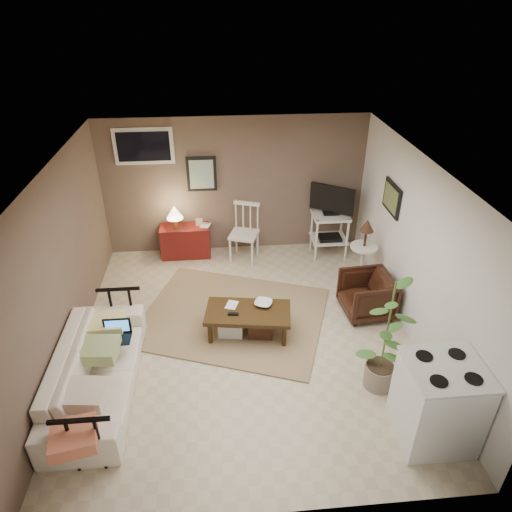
{
  "coord_description": "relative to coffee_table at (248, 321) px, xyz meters",
  "views": [
    {
      "loc": [
        -0.29,
        -4.87,
        4.17
      ],
      "look_at": [
        0.18,
        0.35,
        1.06
      ],
      "focal_mm": 32.0,
      "sensor_mm": 36.0,
      "label": 1
    }
  ],
  "objects": [
    {
      "name": "floor",
      "position": [
        -0.03,
        -0.02,
        -0.24
      ],
      "size": [
        5.0,
        5.0,
        0.0
      ],
      "primitive_type": "plane",
      "color": "#C1B293",
      "rests_on": "ground"
    },
    {
      "name": "art_back",
      "position": [
        -0.58,
        2.46,
        1.21
      ],
      "size": [
        0.5,
        0.03,
        0.6
      ],
      "primitive_type": "cube",
      "color": "black"
    },
    {
      "name": "art_right",
      "position": [
        2.19,
        1.03,
        1.28
      ],
      "size": [
        0.03,
        0.6,
        0.45
      ],
      "primitive_type": "cube",
      "color": "black"
    },
    {
      "name": "window",
      "position": [
        -1.48,
        2.46,
        1.71
      ],
      "size": [
        0.96,
        0.03,
        0.6
      ],
      "primitive_type": "cube",
      "color": "silver"
    },
    {
      "name": "rug",
      "position": [
        -0.19,
        0.41,
        -0.23
      ],
      "size": [
        3.1,
        2.79,
        0.02
      ],
      "primitive_type": "cube",
      "rotation": [
        0.0,
        0.0,
        -0.34
      ],
      "color": "#9A7B59",
      "rests_on": "floor"
    },
    {
      "name": "coffee_table",
      "position": [
        0.0,
        0.0,
        0.0
      ],
      "size": [
        1.21,
        0.75,
        0.43
      ],
      "color": "#38260F",
      "rests_on": "floor"
    },
    {
      "name": "sofa",
      "position": [
        -1.83,
        -0.84,
        0.18
      ],
      "size": [
        0.63,
        2.17,
        0.85
      ],
      "primitive_type": "imported",
      "rotation": [
        0.0,
        0.0,
        1.57
      ],
      "color": "silver",
      "rests_on": "floor"
    },
    {
      "name": "sofa_pillows",
      "position": [
        -1.78,
        -1.09,
        0.28
      ],
      "size": [
        0.42,
        2.07,
        0.15
      ],
      "primitive_type": null,
      "color": "beige",
      "rests_on": "sofa"
    },
    {
      "name": "sofa_end_rails",
      "position": [
        -1.71,
        -0.84,
        0.12
      ],
      "size": [
        0.58,
        2.17,
        0.73
      ],
      "primitive_type": null,
      "color": "black",
      "rests_on": "floor"
    },
    {
      "name": "laptop",
      "position": [
        -1.62,
        -0.46,
        0.31
      ],
      "size": [
        0.33,
        0.24,
        0.23
      ],
      "color": "black",
      "rests_on": "sofa"
    },
    {
      "name": "red_console",
      "position": [
        -0.94,
        2.26,
        0.1
      ],
      "size": [
        0.86,
        0.38,
        0.99
      ],
      "color": "maroon",
      "rests_on": "floor"
    },
    {
      "name": "spindle_chair",
      "position": [
        0.1,
        2.07,
        0.23
      ],
      "size": [
        0.58,
        0.58,
        1.01
      ],
      "color": "silver",
      "rests_on": "floor"
    },
    {
      "name": "tv_stand",
      "position": [
        1.6,
        2.07,
        0.45
      ],
      "size": [
        0.68,
        0.5,
        1.31
      ],
      "color": "silver",
      "rests_on": "floor"
    },
    {
      "name": "side_table",
      "position": [
        1.91,
        1.11,
        0.47
      ],
      "size": [
        0.43,
        0.43,
        1.15
      ],
      "color": "silver",
      "rests_on": "floor"
    },
    {
      "name": "armchair",
      "position": [
        1.76,
        0.34,
        0.11
      ],
      "size": [
        0.69,
        0.73,
        0.7
      ],
      "primitive_type": "imported",
      "rotation": [
        0.0,
        0.0,
        -1.48
      ],
      "color": "black",
      "rests_on": "floor"
    },
    {
      "name": "potted_plant",
      "position": [
        1.5,
        -1.07,
        0.57
      ],
      "size": [
        0.38,
        0.38,
        1.53
      ],
      "color": "gray",
      "rests_on": "floor"
    },
    {
      "name": "stove",
      "position": [
        1.83,
        -1.82,
        0.25
      ],
      "size": [
        0.76,
        0.71,
        1.0
      ],
      "color": "silver",
      "rests_on": "floor"
    },
    {
      "name": "bowl",
      "position": [
        0.23,
        0.11,
        0.29
      ],
      "size": [
        0.24,
        0.14,
        0.23
      ],
      "primitive_type": "imported",
      "rotation": [
        0.0,
        0.0,
        -0.4
      ],
      "color": "#38260F",
      "rests_on": "coffee_table"
    },
    {
      "name": "book_table",
      "position": [
        -0.27,
        0.16,
        0.27
      ],
      "size": [
        0.14,
        0.06,
        0.2
      ],
      "primitive_type": "imported",
      "rotation": [
        0.0,
        0.0,
        -0.35
      ],
      "color": "#38260F",
      "rests_on": "coffee_table"
    },
    {
      "name": "book_console",
      "position": [
        -0.64,
        2.28,
        0.43
      ],
      "size": [
        0.15,
        0.06,
        0.21
      ],
      "primitive_type": "imported",
      "rotation": [
        0.0,
        0.0,
        -0.3
      ],
      "color": "#38260F",
      "rests_on": "red_console"
    }
  ]
}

